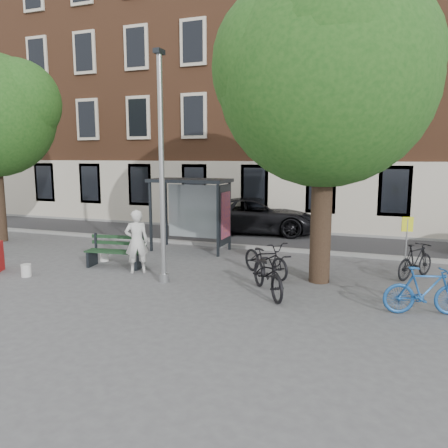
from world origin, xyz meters
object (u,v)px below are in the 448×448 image
painter (137,242)px  notice_sign (407,236)px  lamppost (162,181)px  bus_shelter (201,198)px  bike_d (415,261)px  bike_a (266,258)px  bench (116,253)px  bike_c (268,273)px  bike_b (425,291)px  car_dark (257,216)px

painter → notice_sign: (7.41, 1.81, 0.33)m
lamppost → notice_sign: bearing=21.2°
bus_shelter → bike_d: bearing=-10.7°
bike_a → bench: bearing=135.2°
bus_shelter → bike_c: size_ratio=1.35×
bench → bike_c: bike_c is taller
bus_shelter → bike_c: bus_shelter is taller
notice_sign → painter: bearing=177.0°
bike_b → notice_sign: size_ratio=0.99×
notice_sign → bike_a: bearing=175.9°
bike_a → lamppost: bearing=160.9°
lamppost → bike_b: size_ratio=3.45×
bench → notice_sign: notice_sign is taller
bench → bike_d: (8.70, 1.75, 0.07)m
bike_a → painter: bearing=143.1°
bike_a → bike_d: size_ratio=1.18×
bus_shelter → bike_b: (7.11, -4.38, -1.39)m
lamppost → painter: 2.28m
car_dark → painter: bearing=162.2°
bike_c → painter: bearing=137.4°
lamppost → bench: 3.37m
painter → bench: bearing=-55.5°
bike_d → bike_b: bearing=124.1°
bike_c → notice_sign: notice_sign is taller
painter → bike_c: (4.15, -0.69, -0.39)m
lamppost → bike_c: (2.95, -0.09, -2.23)m
bus_shelter → bike_b: 8.46m
bench → bike_d: bearing=4.1°
bike_c → bus_shelter: bearing=97.2°
bench → bike_b: bike_b is taller
painter → car_dark: size_ratio=0.33×
lamppost → bench: size_ratio=3.20×
bike_d → bus_shelter: bearing=23.4°
bike_b → bike_d: bearing=-15.3°
bike_a → bike_c: bearing=-125.3°
car_dark → bus_shelter: bearing=161.2°
car_dark → notice_sign: 8.44m
painter → bike_d: (7.70, 2.15, -0.44)m
bus_shelter → bench: size_ratio=1.49×
car_dark → notice_sign: size_ratio=3.16×
bike_c → notice_sign: 4.17m
bike_a → car_dark: car_dark is taller
bike_b → notice_sign: (-0.29, 2.69, 0.74)m
bus_shelter → bike_b: size_ratio=1.61×
bench → car_dark: size_ratio=0.34×
bench → bike_a: size_ratio=0.96×
lamppost → notice_sign: (6.21, 2.41, -1.51)m
bike_b → notice_sign: bearing=-9.2°
notice_sign → lamppost: bearing=-175.5°
bike_a → bus_shelter: bearing=88.8°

